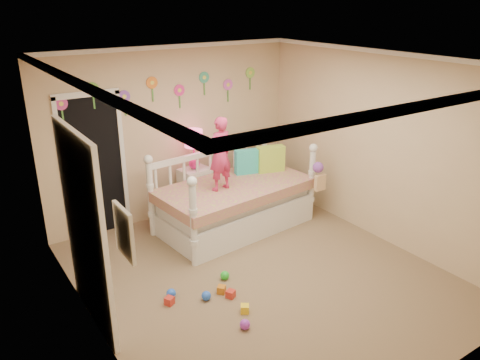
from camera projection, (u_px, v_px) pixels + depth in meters
floor at (260, 275)px, 5.88m from camera, size 4.00×4.50×0.01m
ceiling at (264, 61)px, 4.94m from camera, size 4.00×4.50×0.01m
back_wall at (174, 133)px, 7.15m from camera, size 4.00×0.01×2.60m
left_wall at (88, 220)px, 4.37m from camera, size 0.01×4.50×2.60m
right_wall at (380, 148)px, 6.45m from camera, size 0.01×4.50×2.60m
crown_molding at (264, 64)px, 4.95m from camera, size 4.00×4.50×0.06m
daybed at (234, 188)px, 6.91m from camera, size 2.38×1.43×1.23m
pillow_turquoise at (247, 162)px, 7.23m from camera, size 0.40×0.22×0.37m
pillow_lime at (271, 159)px, 7.31m from camera, size 0.45×0.26×0.40m
child at (220, 154)px, 6.50m from camera, size 0.42×0.31×1.05m
nightstand at (195, 191)px, 7.42m from camera, size 0.50×0.41×0.76m
table_lamp at (194, 143)px, 7.13m from camera, size 0.28×0.28×0.62m
closet_doorway at (94, 165)px, 6.59m from camera, size 0.90×0.04×2.07m
flower_decals at (166, 92)px, 6.87m from camera, size 3.40×0.02×0.50m
mirror_closet at (85, 231)px, 4.71m from camera, size 0.07×1.30×2.10m
wall_picture at (124, 233)px, 3.60m from camera, size 0.05×0.34×0.42m
hanging_bag at (318, 177)px, 6.95m from camera, size 0.20×0.16×0.36m
toy_scatter at (213, 302)px, 5.26m from camera, size 1.20×1.50×0.11m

